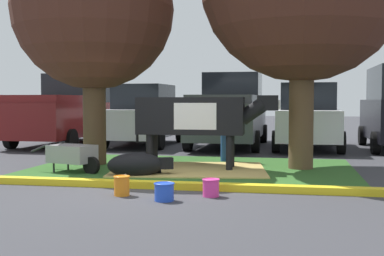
% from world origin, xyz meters
% --- Properties ---
extents(ground_plane, '(80.00, 80.00, 0.00)m').
position_xyz_m(ground_plane, '(0.00, 0.00, 0.00)').
color(ground_plane, '#38383D').
extents(grass_island, '(6.99, 4.68, 0.02)m').
position_xyz_m(grass_island, '(0.18, 2.47, 0.01)').
color(grass_island, '#2D5B23').
rests_on(grass_island, ground).
extents(curb_yellow, '(8.19, 0.24, 0.12)m').
position_xyz_m(curb_yellow, '(0.18, -0.02, 0.06)').
color(curb_yellow, yellow).
rests_on(curb_yellow, ground).
extents(hay_bedding, '(3.50, 2.82, 0.04)m').
position_xyz_m(hay_bedding, '(0.19, 2.22, 0.03)').
color(hay_bedding, tan).
rests_on(hay_bedding, ground).
extents(shade_tree_left, '(3.71, 3.71, 5.46)m').
position_xyz_m(shade_tree_left, '(-2.18, 2.79, 3.58)').
color(shade_tree_left, '#4C3823').
rests_on(shade_tree_left, ground).
extents(cow_holstein, '(3.14, 0.76, 1.61)m').
position_xyz_m(cow_holstein, '(0.28, 2.42, 1.15)').
color(cow_holstein, black).
rests_on(cow_holstein, ground).
extents(calf_lying, '(1.33, 0.85, 0.48)m').
position_xyz_m(calf_lying, '(-0.65, 1.16, 0.24)').
color(calf_lying, black).
rests_on(calf_lying, ground).
extents(person_handler, '(0.50, 0.34, 1.53)m').
position_xyz_m(person_handler, '(0.76, 3.93, 0.82)').
color(person_handler, '#23478C').
rests_on(person_handler, ground).
extents(wheelbarrow, '(1.61, 0.90, 0.63)m').
position_xyz_m(wheelbarrow, '(-2.12, 1.44, 0.39)').
color(wheelbarrow, gray).
rests_on(wheelbarrow, ground).
extents(bucket_orange, '(0.27, 0.27, 0.32)m').
position_xyz_m(bucket_orange, '(-0.32, -0.77, 0.17)').
color(bucket_orange, orange).
rests_on(bucket_orange, ground).
extents(bucket_blue, '(0.32, 0.32, 0.27)m').
position_xyz_m(bucket_blue, '(0.44, -1.05, 0.14)').
color(bucket_blue, blue).
rests_on(bucket_blue, ground).
extents(bucket_pink, '(0.28, 0.28, 0.28)m').
position_xyz_m(bucket_pink, '(1.08, -0.58, 0.15)').
color(bucket_pink, '#EA3893').
rests_on(bucket_pink, ground).
extents(pickup_truck_maroon, '(2.28, 5.43, 2.42)m').
position_xyz_m(pickup_truck_maroon, '(-5.18, 7.86, 1.11)').
color(pickup_truck_maroon, maroon).
rests_on(pickup_truck_maroon, ground).
extents(sedan_silver, '(2.07, 4.43, 2.02)m').
position_xyz_m(sedan_silver, '(-2.46, 7.93, 0.98)').
color(sedan_silver, silver).
rests_on(sedan_silver, ground).
extents(pickup_truck_black, '(2.28, 5.43, 2.42)m').
position_xyz_m(pickup_truck_black, '(0.36, 8.14, 1.11)').
color(pickup_truck_black, '#4C5156').
rests_on(pickup_truck_black, ground).
extents(hatchback_white, '(2.07, 4.43, 2.02)m').
position_xyz_m(hatchback_white, '(2.83, 7.74, 0.98)').
color(hatchback_white, silver).
rests_on(hatchback_white, ground).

